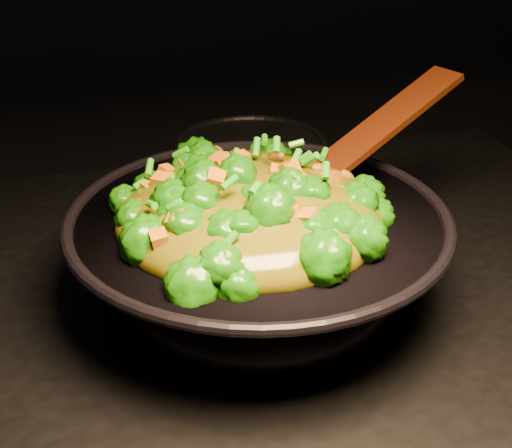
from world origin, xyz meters
name	(u,v)px	position (x,y,z in m)	size (l,w,h in m)	color
wok	(258,261)	(0.02, -0.01, 0.96)	(0.42, 0.42, 0.12)	black
stir_fry	(249,178)	(0.01, -0.01, 1.07)	(0.30, 0.30, 0.10)	#1B6907
spatula	(363,141)	(0.17, 0.05, 1.07)	(0.32, 0.05, 0.01)	#331004
back_pot	(251,178)	(0.08, 0.22, 0.96)	(0.21, 0.21, 0.12)	black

